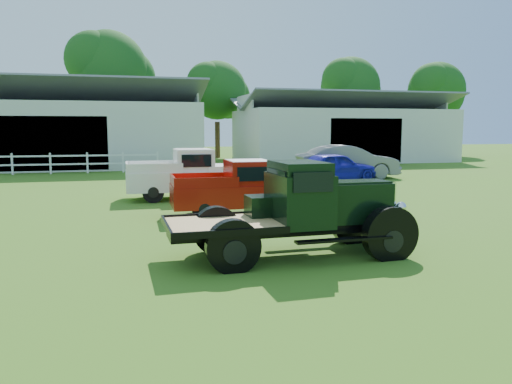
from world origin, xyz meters
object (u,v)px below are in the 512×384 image
object	(u,v)px
vintage_flatbed	(294,209)
misc_car_grey	(347,162)
white_pickup	(191,174)
misc_car_blue	(335,167)
red_pickup	(245,187)

from	to	relation	value
vintage_flatbed	misc_car_grey	size ratio (longest dim) A/B	0.93
white_pickup	misc_car_blue	xyz separation A→B (m)	(7.54, 4.12, -0.18)
vintage_flatbed	white_pickup	size ratio (longest dim) A/B	0.99
white_pickup	misc_car_grey	world-z (taller)	white_pickup
red_pickup	misc_car_grey	xyz separation A→B (m)	(7.69, 9.43, 0.03)
misc_car_blue	misc_car_grey	distance (m)	1.84
vintage_flatbed	red_pickup	bearing A→B (deg)	86.77
vintage_flatbed	misc_car_blue	world-z (taller)	vintage_flatbed
vintage_flatbed	misc_car_grey	bearing A→B (deg)	60.21
vintage_flatbed	misc_car_grey	xyz separation A→B (m)	(7.87, 14.43, -0.10)
misc_car_grey	white_pickup	bearing A→B (deg)	127.11
vintage_flatbed	white_pickup	world-z (taller)	vintage_flatbed
misc_car_grey	misc_car_blue	bearing A→B (deg)	141.85
white_pickup	red_pickup	bearing A→B (deg)	-74.58
vintage_flatbed	red_pickup	distance (m)	5.01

